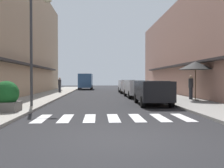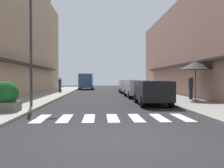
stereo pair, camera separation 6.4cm
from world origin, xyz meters
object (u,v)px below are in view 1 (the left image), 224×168
Objects in this scene: parked_car_mid at (137,87)px; planter_corner at (6,97)px; pedestrian_walking_far at (60,85)px; parked_car_far at (127,85)px; planter_midblock at (165,90)px; cafe_umbrella at (195,66)px; street_lamp at (34,40)px; pedestrian_walking_near at (191,87)px; parked_car_near at (152,90)px; delivery_van at (86,80)px.

planter_corner reaches higher than parked_car_mid.
parked_car_mid is 2.76× the size of pedestrian_walking_far.
parked_car_far is 9.25m from planter_midblock.
cafe_umbrella is 2.07× the size of planter_midblock.
street_lamp is 10.52m from cafe_umbrella.
street_lamp is at bearing 5.99° from pedestrian_walking_near.
delivery_van is at bearing 102.23° from parked_car_near.
planter_corner is (-2.24, -27.31, -0.63)m from delivery_van.
planter_corner is at bearing -105.95° from street_lamp.
delivery_van is 3.94× the size of planter_corner.
parked_car_mid and parked_car_far have the same top height.
planter_corner is 12.49m from pedestrian_walking_near.
street_lamp is at bearing -170.80° from parked_car_near.
parked_car_mid is at bearing -134.33° from pedestrian_walking_far.
delivery_van is 11.07m from pedestrian_walking_far.
parked_car_mid is 10.12m from pedestrian_walking_far.
parked_car_far is at bearing 64.69° from street_lamp.
delivery_van reaches higher than parked_car_mid.
street_lamp is at bearing -132.49° from parked_car_mid.
cafe_umbrella is at bearing -53.69° from parked_car_mid.
parked_car_mid is 2.86m from planter_midblock.
delivery_van reaches higher than parked_car_far.
delivery_van is 4.23× the size of planter_midblock.
delivery_van is at bearing 86.42° from street_lamp.
street_lamp is 11.18m from pedestrian_walking_near.
planter_midblock is at bearing -78.55° from parked_car_far.
parked_car_far is 2.57× the size of pedestrian_walking_near.
delivery_van reaches higher than planter_midblock.
delivery_van is 23.71m from cafe_umbrella.
parked_car_mid is 18.34m from delivery_van.
pedestrian_walking_far reaches higher than parked_car_mid.
cafe_umbrella reaches higher than planter_midblock.
parked_car_near is 1.61× the size of cafe_umbrella.
delivery_van is at bearing 85.32° from planter_corner.
cafe_umbrella is 3.28m from planter_midblock.
parked_car_far is 11.98m from cafe_umbrella.
planter_midblock is at bearing -136.05° from pedestrian_walking_far.
parked_car_mid is 1.01× the size of parked_car_far.
parked_car_near is at bearing 24.43° from pedestrian_walking_near.
pedestrian_walking_near is (1.57, -1.28, 0.31)m from planter_midblock.
pedestrian_walking_far is (-0.10, 16.50, 0.19)m from planter_corner.
delivery_van is 27.41m from planter_corner.
planter_midblock is 12.95m from pedestrian_walking_far.
parked_car_mid is at bearing 126.31° from cafe_umbrella.
parked_car_mid is 6.88m from parked_car_far.
parked_car_far is 1.67× the size of cafe_umbrella.
parked_car_far is 0.82× the size of delivery_van.
parked_car_near is 2.48× the size of pedestrian_walking_near.
pedestrian_walking_far is (-7.51, 13.04, 0.05)m from parked_car_near.
planter_corner is 0.80× the size of pedestrian_walking_near.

